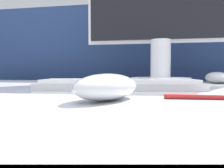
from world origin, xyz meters
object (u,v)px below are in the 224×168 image
at_px(monitor, 161,9).
at_px(computer_mouse_near, 107,87).
at_px(computer_mouse_far, 217,78).
at_px(keyboard, 119,84).

bearing_deg(monitor, computer_mouse_near, -100.75).
height_order(computer_mouse_near, computer_mouse_far, computer_mouse_far).
height_order(keyboard, monitor, monitor).
xyz_separation_m(computer_mouse_near, computer_mouse_far, (0.29, 0.51, 0.00)).
xyz_separation_m(keyboard, monitor, (0.11, 0.30, 0.25)).
height_order(monitor, computer_mouse_far, monitor).
height_order(keyboard, computer_mouse_far, computer_mouse_far).
bearing_deg(computer_mouse_near, monitor, 103.57).
relative_size(monitor, computer_mouse_far, 3.76).
xyz_separation_m(computer_mouse_near, keyboard, (-0.01, 0.19, -0.01)).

